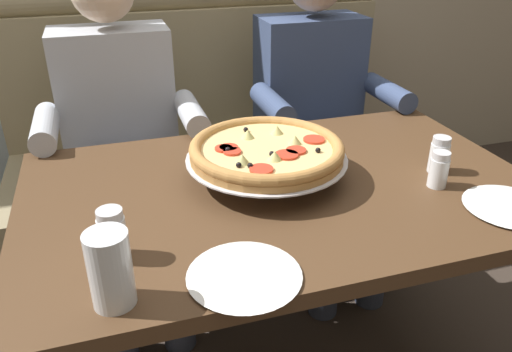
% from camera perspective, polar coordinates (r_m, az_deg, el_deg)
% --- Properties ---
extents(booth_bench, '(1.67, 0.78, 1.13)m').
position_cam_1_polar(booth_bench, '(2.23, -5.01, 1.81)').
color(booth_bench, '#998966').
rests_on(booth_bench, ground_plane).
extents(dining_table, '(1.33, 0.83, 0.73)m').
position_cam_1_polar(dining_table, '(1.36, 2.93, -4.25)').
color(dining_table, '#4C331E').
rests_on(dining_table, ground_plane).
extents(diner_left, '(0.54, 0.64, 1.27)m').
position_cam_1_polar(diner_left, '(1.82, -15.12, 5.65)').
color(diner_left, '#2D3342').
rests_on(diner_left, ground_plane).
extents(diner_right, '(0.54, 0.64, 1.27)m').
position_cam_1_polar(diner_right, '(1.98, 7.11, 8.17)').
color(diner_right, '#2D3342').
rests_on(diner_right, ground_plane).
extents(pizza, '(0.43, 0.43, 0.11)m').
position_cam_1_polar(pizza, '(1.32, 1.22, 2.87)').
color(pizza, silver).
rests_on(pizza, dining_table).
extents(shaker_pepper_flakes, '(0.05, 0.05, 0.10)m').
position_cam_1_polar(shaker_pepper_flakes, '(1.38, 20.00, 0.45)').
color(shaker_pepper_flakes, white).
rests_on(shaker_pepper_flakes, dining_table).
extents(shaker_parmesan, '(0.06, 0.06, 0.11)m').
position_cam_1_polar(shaker_parmesan, '(1.07, -15.92, -6.74)').
color(shaker_parmesan, white).
rests_on(shaker_parmesan, dining_table).
extents(shaker_oregano, '(0.05, 0.05, 0.10)m').
position_cam_1_polar(shaker_oregano, '(1.46, 20.03, 2.01)').
color(shaker_oregano, white).
rests_on(shaker_oregano, dining_table).
extents(plate_near_left, '(0.23, 0.23, 0.02)m').
position_cam_1_polar(plate_near_left, '(0.99, -1.34, -10.97)').
color(plate_near_left, white).
rests_on(plate_near_left, dining_table).
extents(plate_near_right, '(0.22, 0.22, 0.02)m').
position_cam_1_polar(plate_near_right, '(1.36, 26.89, -2.92)').
color(plate_near_right, white).
rests_on(plate_near_right, dining_table).
extents(drinking_glass, '(0.08, 0.08, 0.15)m').
position_cam_1_polar(drinking_glass, '(0.94, -16.15, -10.49)').
color(drinking_glass, silver).
rests_on(drinking_glass, dining_table).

